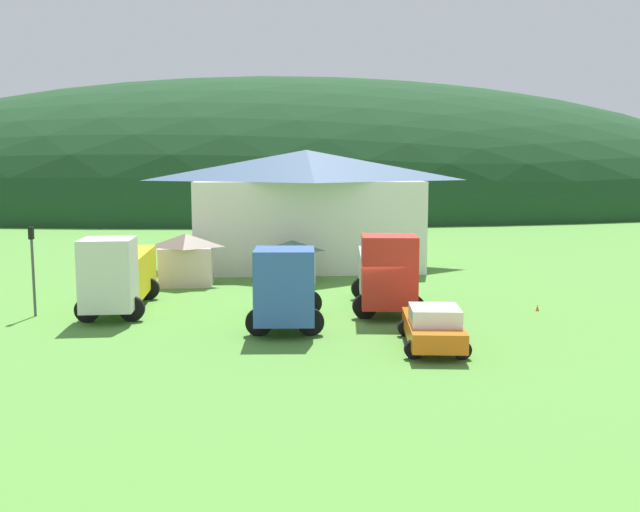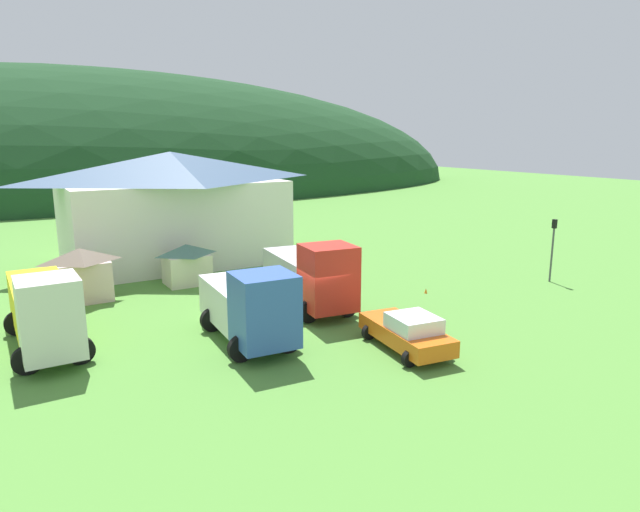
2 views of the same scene
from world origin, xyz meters
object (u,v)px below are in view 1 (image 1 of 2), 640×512
at_px(depot_building, 306,207).
at_px(play_shed_pink, 186,259).
at_px(traffic_cone_near_pickup, 537,311).
at_px(play_shed_cream, 292,261).
at_px(flatbed_truck_yellow, 119,273).
at_px(crane_truck_red, 386,272).
at_px(service_pickup_orange, 433,326).
at_px(box_truck_blue, 286,286).
at_px(traffic_light_west, 33,262).

height_order(depot_building, play_shed_pink, depot_building).
bearing_deg(traffic_cone_near_pickup, play_shed_cream, 140.71).
distance_m(play_shed_pink, flatbed_truck_yellow, 7.15).
bearing_deg(crane_truck_red, play_shed_cream, -146.62).
xyz_separation_m(play_shed_pink, service_pickup_orange, (10.62, -14.73, -0.70)).
bearing_deg(box_truck_blue, play_shed_pink, -149.91).
bearing_deg(traffic_light_west, crane_truck_red, 0.72).
distance_m(play_shed_pink, box_truck_blue, 11.84).
bearing_deg(play_shed_cream, traffic_cone_near_pickup, -39.29).
relative_size(flatbed_truck_yellow, service_pickup_orange, 1.64).
bearing_deg(traffic_light_west, box_truck_blue, -14.31).
distance_m(box_truck_blue, crane_truck_red, 5.75).
bearing_deg(crane_truck_red, box_truck_blue, -50.91).
xyz_separation_m(play_shed_cream, service_pickup_orange, (4.58, -15.30, -0.45)).
bearing_deg(service_pickup_orange, flatbed_truck_yellow, -114.43).
relative_size(box_truck_blue, traffic_cone_near_pickup, 11.58).
xyz_separation_m(box_truck_blue, service_pickup_orange, (5.35, -4.12, -0.91)).
bearing_deg(service_pickup_orange, traffic_cone_near_pickup, 140.57).
bearing_deg(play_shed_pink, traffic_light_west, -127.85).
xyz_separation_m(depot_building, play_shed_cream, (-1.28, -6.73, -2.75)).
bearing_deg(service_pickup_orange, play_shed_pink, -137.09).
height_order(depot_building, crane_truck_red, depot_building).
bearing_deg(box_truck_blue, crane_truck_red, 126.10).
distance_m(depot_building, traffic_cone_near_pickup, 19.07).
xyz_separation_m(play_shed_cream, traffic_cone_near_pickup, (11.12, -9.10, -1.27)).
height_order(play_shed_cream, play_shed_pink, play_shed_pink).
bearing_deg(play_shed_cream, play_shed_pink, -174.58).
relative_size(depot_building, box_truck_blue, 2.28).
distance_m(play_shed_pink, crane_truck_red, 12.61).
bearing_deg(play_shed_cream, flatbed_truck_yellow, -139.22).
bearing_deg(traffic_light_west, depot_building, 48.44).
xyz_separation_m(traffic_light_west, traffic_cone_near_pickup, (23.17, -0.80, -2.50)).
bearing_deg(traffic_light_west, play_shed_pink, 52.15).
bearing_deg(flatbed_truck_yellow, traffic_cone_near_pickup, 83.97).
relative_size(service_pickup_orange, traffic_cone_near_pickup, 8.56).
bearing_deg(flatbed_truck_yellow, service_pickup_orange, 57.68).
height_order(flatbed_truck_yellow, traffic_light_west, traffic_light_west).
height_order(play_shed_pink, crane_truck_red, crane_truck_red).
bearing_deg(traffic_light_west, traffic_cone_near_pickup, -1.97).
bearing_deg(traffic_light_west, play_shed_cream, 34.57).
distance_m(box_truck_blue, traffic_cone_near_pickup, 12.20).
xyz_separation_m(flatbed_truck_yellow, traffic_cone_near_pickup, (19.58, -1.80, -1.78)).
bearing_deg(play_shed_pink, crane_truck_red, -36.64).
relative_size(traffic_light_west, traffic_cone_near_pickup, 6.90).
distance_m(traffic_light_west, traffic_cone_near_pickup, 23.32).
xyz_separation_m(flatbed_truck_yellow, crane_truck_red, (12.53, -0.80, 0.03)).
height_order(flatbed_truck_yellow, box_truck_blue, flatbed_truck_yellow).
height_order(play_shed_pink, service_pickup_orange, play_shed_pink).
relative_size(crane_truck_red, traffic_light_west, 1.90).
distance_m(play_shed_pink, traffic_light_west, 9.84).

